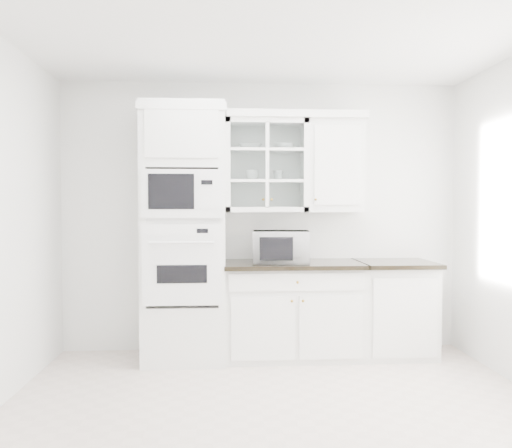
{
  "coord_description": "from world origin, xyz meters",
  "views": [
    {
      "loc": [
        -0.36,
        -3.31,
        1.45
      ],
      "look_at": [
        -0.1,
        1.05,
        1.3
      ],
      "focal_mm": 35.0,
      "sensor_mm": 36.0,
      "label": 1
    }
  ],
  "objects": [
    {
      "name": "bowl_a",
      "position": [
        -0.12,
        1.6,
        2.04
      ],
      "size": [
        0.25,
        0.25,
        0.06
      ],
      "primitive_type": "imported",
      "rotation": [
        0.0,
        0.0,
        -0.09
      ],
      "color": "white",
      "rests_on": "upper_cabinet_glass"
    },
    {
      "name": "extra_base_cabinet",
      "position": [
        1.28,
        1.45,
        0.46
      ],
      "size": [
        0.72,
        0.67,
        0.92
      ],
      "color": "white",
      "rests_on": "ground"
    },
    {
      "name": "upper_cabinet_glass",
      "position": [
        0.03,
        1.58,
        1.85
      ],
      "size": [
        0.8,
        0.33,
        0.9
      ],
      "color": "white",
      "rests_on": "room_shell"
    },
    {
      "name": "ground",
      "position": [
        0.0,
        0.0,
        0.01
      ],
      "size": [
        4.0,
        3.5,
        0.01
      ],
      "primitive_type": "cube",
      "color": "beige",
      "rests_on": "ground"
    },
    {
      "name": "crown_molding",
      "position": [
        -0.07,
        1.56,
        2.33
      ],
      "size": [
        2.14,
        0.38,
        0.07
      ],
      "primitive_type": "cube",
      "color": "white",
      "rests_on": "room_shell"
    },
    {
      "name": "bowl_b",
      "position": [
        0.21,
        1.6,
        2.04
      ],
      "size": [
        0.24,
        0.24,
        0.06
      ],
      "primitive_type": "imported",
      "rotation": [
        0.0,
        0.0,
        -0.24
      ],
      "color": "white",
      "rests_on": "upper_cabinet_glass"
    },
    {
      "name": "oven_column",
      "position": [
        -0.75,
        1.42,
        1.2
      ],
      "size": [
        0.76,
        0.68,
        2.4
      ],
      "color": "white",
      "rests_on": "ground"
    },
    {
      "name": "upper_cabinet_solid",
      "position": [
        0.71,
        1.58,
        1.85
      ],
      "size": [
        0.55,
        0.33,
        0.9
      ],
      "primitive_type": "cube",
      "color": "white",
      "rests_on": "room_shell"
    },
    {
      "name": "countertop_microwave",
      "position": [
        0.16,
        1.4,
        1.07
      ],
      "size": [
        0.57,
        0.49,
        0.3
      ],
      "primitive_type": "imported",
      "rotation": [
        0.0,
        0.0,
        3.04
      ],
      "color": "white",
      "rests_on": "base_cabinet_run"
    },
    {
      "name": "base_cabinet_run",
      "position": [
        0.28,
        1.45,
        0.46
      ],
      "size": [
        1.32,
        0.67,
        0.92
      ],
      "color": "white",
      "rests_on": "ground"
    },
    {
      "name": "cup_b",
      "position": [
        0.15,
        1.58,
        1.76
      ],
      "size": [
        0.12,
        0.12,
        0.1
      ],
      "primitive_type": "imported",
      "rotation": [
        0.0,
        0.0,
        -0.12
      ],
      "color": "white",
      "rests_on": "upper_cabinet_glass"
    },
    {
      "name": "room_shell",
      "position": [
        0.0,
        0.43,
        1.78
      ],
      "size": [
        4.0,
        3.5,
        2.7
      ],
      "color": "white",
      "rests_on": "ground"
    },
    {
      "name": "cup_a",
      "position": [
        -0.11,
        1.58,
        1.76
      ],
      "size": [
        0.13,
        0.13,
        0.1
      ],
      "primitive_type": "imported",
      "rotation": [
        0.0,
        0.0,
        0.04
      ],
      "color": "white",
      "rests_on": "upper_cabinet_glass"
    }
  ]
}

